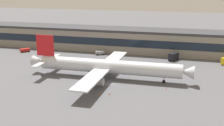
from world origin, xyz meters
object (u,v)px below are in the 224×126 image
at_px(traffic_cone_0, 99,94).
at_px(traffic_cone_1, 166,89).
at_px(pushback_tractor, 25,50).
at_px(traffic_cone_3, 109,94).
at_px(airliner, 107,66).
at_px(follow_me_car, 100,53).
at_px(stair_truck, 174,56).
at_px(traffic_cone_2, 82,92).

bearing_deg(traffic_cone_0, traffic_cone_1, 27.76).
xyz_separation_m(pushback_tractor, traffic_cone_3, (60.93, -47.96, -0.73)).
bearing_deg(airliner, traffic_cone_0, -81.06).
relative_size(airliner, follow_me_car, 13.21).
bearing_deg(traffic_cone_0, stair_truck, 69.36).
relative_size(traffic_cone_2, traffic_cone_3, 0.90).
height_order(pushback_tractor, traffic_cone_2, pushback_tractor).
bearing_deg(traffic_cone_1, airliner, 164.59).
bearing_deg(traffic_cone_2, airliner, 79.75).
relative_size(airliner, stair_truck, 9.70).
distance_m(pushback_tractor, traffic_cone_0, 75.25).
distance_m(airliner, traffic_cone_3, 18.19).
height_order(follow_me_car, traffic_cone_1, follow_me_car).
bearing_deg(traffic_cone_1, pushback_tractor, 154.20).
relative_size(stair_truck, traffic_cone_1, 11.64).
relative_size(traffic_cone_0, traffic_cone_2, 0.98).
bearing_deg(airliner, pushback_tractor, 150.29).
height_order(traffic_cone_0, traffic_cone_3, traffic_cone_3).
height_order(stair_truck, pushback_tractor, stair_truck).
bearing_deg(stair_truck, airliner, -122.60).
bearing_deg(pushback_tractor, stair_truck, 2.47).
relative_size(airliner, traffic_cone_3, 97.73).
height_order(follow_me_car, traffic_cone_0, follow_me_car).
height_order(follow_me_car, traffic_cone_2, follow_me_car).
relative_size(traffic_cone_1, traffic_cone_2, 0.96).
height_order(pushback_tractor, traffic_cone_0, pushback_tractor).
bearing_deg(stair_truck, follow_me_car, 177.81).
distance_m(traffic_cone_2, traffic_cone_3, 9.16).
height_order(follow_me_car, stair_truck, stair_truck).
distance_m(traffic_cone_1, traffic_cone_2, 28.38).
relative_size(follow_me_car, traffic_cone_0, 8.36).
bearing_deg(traffic_cone_1, traffic_cone_3, -148.93).
bearing_deg(stair_truck, traffic_cone_2, -115.95).
xyz_separation_m(follow_me_car, traffic_cone_1, (37.58, -42.42, -0.81)).
height_order(airliner, traffic_cone_3, airliner).
height_order(airliner, traffic_cone_1, airliner).
bearing_deg(traffic_cone_3, traffic_cone_1, 31.07).
relative_size(traffic_cone_0, traffic_cone_3, 0.88).
relative_size(pushback_tractor, traffic_cone_3, 8.27).
relative_size(airliner, traffic_cone_2, 108.70).
bearing_deg(traffic_cone_2, stair_truck, 64.05).
bearing_deg(pushback_tractor, airliner, -29.71).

